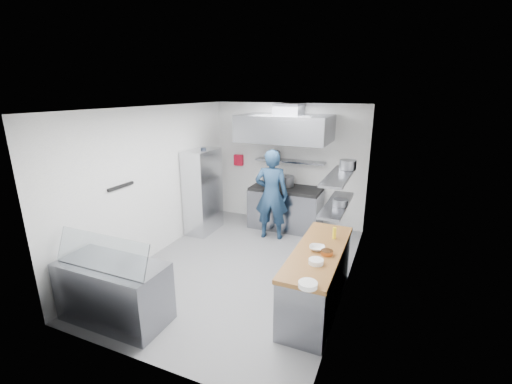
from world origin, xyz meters
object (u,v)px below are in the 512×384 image
at_px(gas_range, 286,209).
at_px(chef, 271,195).
at_px(wire_rack, 203,191).
at_px(display_case, 114,291).

height_order(gas_range, chef, chef).
height_order(gas_range, wire_rack, wire_rack).
bearing_deg(wire_rack, chef, 8.96).
distance_m(gas_range, display_case, 4.25).
xyz_separation_m(wire_rack, display_case, (0.53, -3.20, -0.50)).
xyz_separation_m(chef, display_case, (-1.00, -3.44, -0.54)).
bearing_deg(gas_range, display_case, -105.02).
xyz_separation_m(chef, wire_rack, (-1.53, -0.24, -0.04)).
distance_m(gas_range, chef, 0.84).
bearing_deg(chef, gas_range, -109.91).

